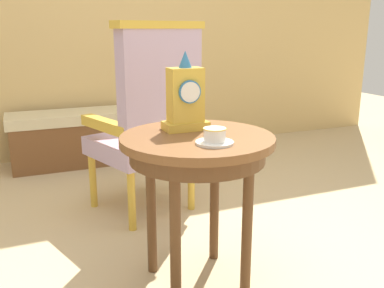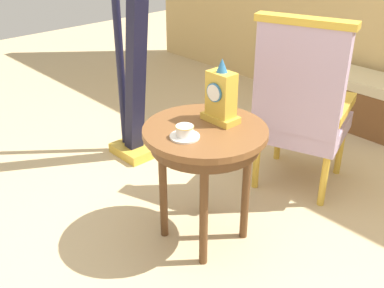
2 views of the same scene
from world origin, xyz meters
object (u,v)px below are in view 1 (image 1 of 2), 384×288
teacup_left (215,137)px  mantel_clock (185,99)px  armchair (150,119)px  side_table (197,156)px  window_bench (72,138)px

teacup_left → mantel_clock: bearing=93.3°
teacup_left → armchair: armchair is taller
mantel_clock → side_table: bearing=-86.8°
teacup_left → window_bench: teacup_left is taller
armchair → window_bench: 1.29m
side_table → armchair: size_ratio=0.59×
window_bench → side_table: bearing=-82.0°
teacup_left → window_bench: size_ratio=0.15×
armchair → side_table: bearing=-92.5°
teacup_left → window_bench: (-0.29, 2.14, -0.48)m
mantel_clock → armchair: 0.71m
teacup_left → mantel_clock: mantel_clock is taller
side_table → armchair: armchair is taller
armchair → mantel_clock: bearing=-93.4°
side_table → armchair: bearing=87.5°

